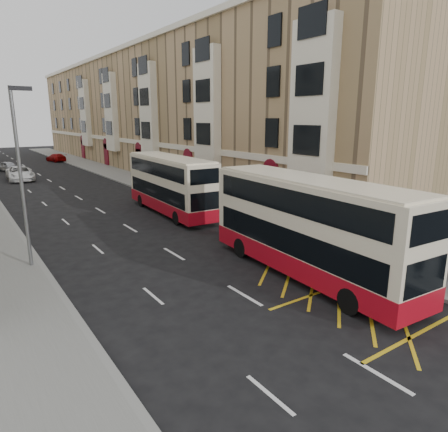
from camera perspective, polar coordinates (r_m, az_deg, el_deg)
ground at (r=13.52m, az=13.71°, el=-16.92°), size 200.00×200.00×0.00m
pavement_right at (r=41.73m, az=-10.11°, el=4.33°), size 4.00×120.00×0.15m
kerb_right at (r=40.96m, az=-12.66°, el=4.04°), size 0.25×120.00×0.15m
road_markings at (r=53.74m, az=-24.74°, el=5.30°), size 10.00×110.00×0.01m
terrace_right at (r=58.03m, az=-10.58°, el=14.32°), size 10.75×79.00×15.25m
guard_railing at (r=21.03m, az=13.69°, el=-3.05°), size 0.06×6.56×1.01m
street_lamp_near at (r=19.84m, az=-27.00°, el=6.01°), size 0.93×0.18×8.00m
double_decker_front at (r=17.61m, az=11.92°, el=-1.60°), size 3.15×11.09×4.37m
double_decker_rear at (r=29.24m, az=-7.67°, el=4.45°), size 2.90×10.50×4.15m
pedestrian_mid at (r=21.45m, az=23.33°, el=-3.05°), size 0.90×0.74×1.72m
pedestrian_far at (r=20.07m, az=25.24°, el=-4.61°), size 0.97×0.83×1.56m
white_van at (r=50.19m, az=-27.11°, el=5.42°), size 2.82×5.70×1.55m
car_silver at (r=59.26m, az=-28.37°, el=6.23°), size 2.75×4.13×1.31m
car_red at (r=69.74m, az=-22.86°, el=7.70°), size 2.68×4.67×1.27m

